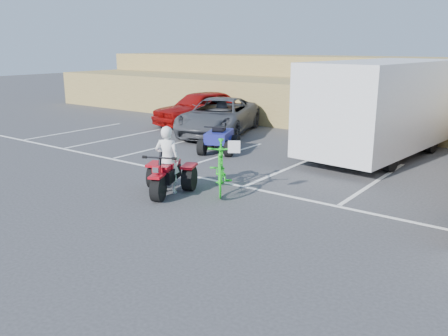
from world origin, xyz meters
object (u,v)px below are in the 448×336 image
Objects in this scene: red_trike_atv at (166,194)px; quad_atv_blue at (219,153)px; grey_pickup at (219,116)px; cargo_trailer at (382,106)px; quad_atv_green at (321,157)px; green_dirt_bike at (221,166)px; rider at (167,160)px; red_car at (200,108)px.

red_trike_atv is 1.06× the size of quad_atv_blue.
red_trike_atv is 8.62m from grey_pickup.
cargo_trailer reaches higher than quad_atv_green.
green_dirt_bike reaches higher than quad_atv_green.
rider reaches higher than grey_pickup.
red_trike_atv is 5.01m from quad_atv_blue.
cargo_trailer is (2.88, 7.52, 1.74)m from red_trike_atv.
green_dirt_bike is at bearing -101.15° from cargo_trailer.
rider is 0.37× the size of red_car.
red_car reaches higher than green_dirt_bike.
rider reaches higher than red_car.
quad_atv_blue is (-1.83, 4.66, 0.00)m from red_trike_atv.
quad_atv_blue is 1.03× the size of quad_atv_green.
red_car is 6.19m from quad_atv_blue.
green_dirt_bike is 0.46× the size of red_car.
red_trike_atv is 6.34m from quad_atv_green.
cargo_trailer is at bearing -20.20° from grey_pickup.
green_dirt_bike is 0.31× the size of cargo_trailer.
cargo_trailer is 2.65m from quad_atv_green.
grey_pickup is at bearing -174.79° from cargo_trailer.
quad_atv_blue is (-1.77, 4.52, -0.88)m from rider.
cargo_trailer is at bearing 8.48° from quad_atv_blue.
red_trike_atv is at bearing -105.34° from cargo_trailer.
green_dirt_bike is (1.00, 0.94, -0.21)m from rider.
quad_atv_blue is 3.57m from quad_atv_green.
red_trike_atv is 0.77× the size of green_dirt_bike.
quad_atv_green is at bearing -33.99° from grey_pickup.
grey_pickup is 7.01m from cargo_trailer.
cargo_trailer is 5.78m from quad_atv_blue.
rider is at bearing 90.00° from red_trike_atv.
rider is 7.99m from cargo_trailer.
green_dirt_bike is at bearing -72.16° from grey_pickup.
rider is 4.94m from quad_atv_blue.
red_trike_atv is 0.35× the size of red_car.
grey_pickup is 3.43× the size of quad_atv_blue.
red_car is at bearing 144.39° from quad_atv_green.
red_car is 3.09× the size of quad_atv_green.
grey_pickup is at bearing 104.69° from quad_atv_blue.
green_dirt_bike is 10.64m from red_car.
cargo_trailer is at bearing 37.17° from green_dirt_bike.
cargo_trailer is 4.46× the size of quad_atv_blue.
rider is 0.79× the size of green_dirt_bike.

